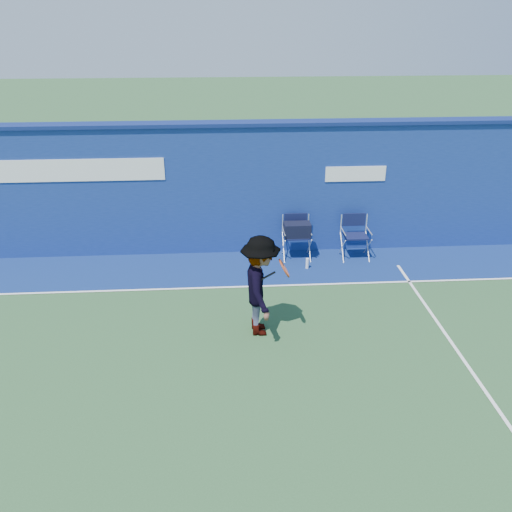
{
  "coord_description": "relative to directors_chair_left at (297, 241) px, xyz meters",
  "views": [
    {
      "loc": [
        0.53,
        -6.9,
        5.43
      ],
      "look_at": [
        1.15,
        2.6,
        1.0
      ],
      "focal_mm": 38.0,
      "sensor_mm": 36.0,
      "label": 1
    }
  ],
  "objects": [
    {
      "name": "court_lines",
      "position": [
        -2.23,
        -4.0,
        -0.41
      ],
      "size": [
        24.0,
        12.0,
        0.01
      ],
      "color": "white",
      "rests_on": "out_of_bounds_strip"
    },
    {
      "name": "stadium_wall",
      "position": [
        -2.23,
        0.6,
        1.13
      ],
      "size": [
        24.0,
        0.5,
        3.08
      ],
      "color": "navy",
      "rests_on": "ground"
    },
    {
      "name": "directors_chair_right",
      "position": [
        1.37,
        -0.07,
        -0.11
      ],
      "size": [
        0.61,
        0.54,
        1.01
      ],
      "color": "silver",
      "rests_on": "ground"
    },
    {
      "name": "ground",
      "position": [
        -2.23,
        -4.6,
        -0.43
      ],
      "size": [
        80.0,
        80.0,
        0.0
      ],
      "primitive_type": "plane",
      "color": "#294E2A",
      "rests_on": "ground"
    },
    {
      "name": "water_bottle",
      "position": [
        0.17,
        -0.59,
        -0.3
      ],
      "size": [
        0.07,
        0.07,
        0.25
      ],
      "primitive_type": "cylinder",
      "color": "white",
      "rests_on": "ground"
    },
    {
      "name": "out_of_bounds_strip",
      "position": [
        -2.23,
        -0.5,
        -0.42
      ],
      "size": [
        24.0,
        1.8,
        0.01
      ],
      "primitive_type": "cube",
      "color": "navy",
      "rests_on": "ground"
    },
    {
      "name": "tennis_player",
      "position": [
        -1.07,
        -3.11,
        0.51
      ],
      "size": [
        0.88,
        1.23,
        1.86
      ],
      "color": "#EA4738",
      "rests_on": "ground"
    },
    {
      "name": "directors_chair_left",
      "position": [
        0.0,
        0.0,
        0.0
      ],
      "size": [
        0.61,
        0.55,
        1.02
      ],
      "color": "silver",
      "rests_on": "ground"
    }
  ]
}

